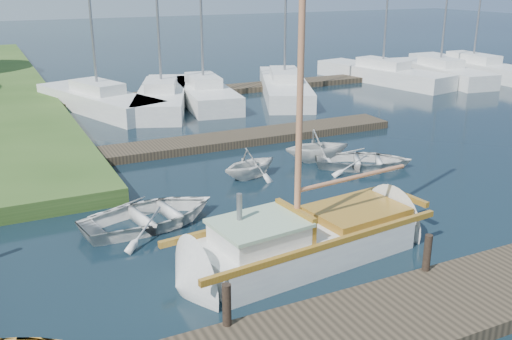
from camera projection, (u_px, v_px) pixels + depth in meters
name	position (u px, v px, depth m)	size (l,w,h in m)	color
ground	(256.00, 211.00, 15.61)	(160.00, 160.00, 0.00)	black
near_dock	(399.00, 319.00, 10.45)	(18.00, 2.20, 0.30)	#2E271D
far_dock	(229.00, 140.00, 21.92)	(14.00, 1.60, 0.30)	#2E271D
pontoon	(290.00, 84.00, 33.32)	(30.00, 1.60, 0.30)	#2E271D
mooring_post_1	(227.00, 305.00, 9.88)	(0.16, 0.16, 0.80)	black
mooring_post_2	(427.00, 253.00, 11.75)	(0.16, 0.16, 0.80)	black
sailboat	(309.00, 242.00, 13.01)	(7.32, 2.73, 9.83)	silver
tender_a	(151.00, 212.00, 14.64)	(2.58, 3.61, 0.75)	silver
tender_b	(250.00, 161.00, 18.13)	(1.76, 2.04, 1.08)	silver
tender_c	(364.00, 158.00, 19.12)	(2.30, 3.22, 0.67)	silver
tender_d	(318.00, 144.00, 19.75)	(1.99, 2.31, 1.21)	silver
marina_boat_0	(98.00, 99.00, 27.20)	(4.79, 8.48, 10.49)	silver
marina_boat_1	(162.00, 96.00, 27.85)	(4.92, 8.25, 11.10)	silver
marina_boat_2	(204.00, 92.00, 28.92)	(3.23, 7.70, 10.60)	silver
marina_boat_3	(284.00, 85.00, 30.61)	(5.67, 9.22, 10.79)	silver
marina_boat_5	(382.00, 73.00, 34.62)	(4.00, 9.33, 12.02)	silver
marina_boat_6	(440.00, 71.00, 35.25)	(3.18, 8.43, 10.00)	silver
marina_boat_7	(472.00, 66.00, 37.04)	(2.40, 10.11, 12.06)	silver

